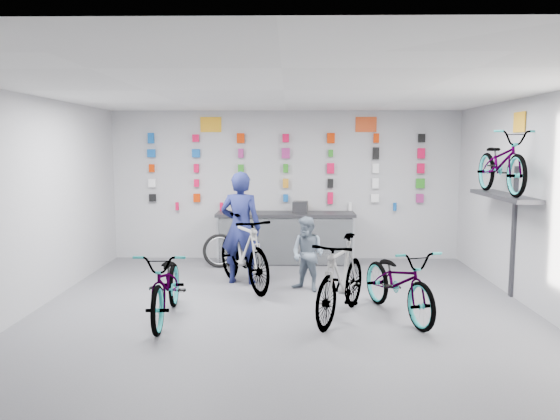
{
  "coord_description": "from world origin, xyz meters",
  "views": [
    {
      "loc": [
        0.07,
        -7.03,
        2.31
      ],
      "look_at": [
        -0.07,
        1.4,
        1.31
      ],
      "focal_mm": 35.0,
      "sensor_mm": 36.0,
      "label": 1
    }
  ],
  "objects_px": {
    "bike_service": "(243,251)",
    "customer": "(308,254)",
    "counter": "(285,239)",
    "bike_left": "(167,284)",
    "clerk": "(241,228)",
    "bike_center": "(341,278)",
    "bike_right": "(399,281)"
  },
  "relations": [
    {
      "from": "bike_left",
      "to": "bike_right",
      "type": "relative_size",
      "value": 1.0
    },
    {
      "from": "counter",
      "to": "bike_right",
      "type": "height_order",
      "value": "counter"
    },
    {
      "from": "bike_left",
      "to": "bike_center",
      "type": "height_order",
      "value": "bike_center"
    },
    {
      "from": "clerk",
      "to": "customer",
      "type": "bearing_deg",
      "value": 166.38
    },
    {
      "from": "bike_center",
      "to": "customer",
      "type": "distance_m",
      "value": 1.47
    },
    {
      "from": "bike_left",
      "to": "bike_center",
      "type": "relative_size",
      "value": 1.0
    },
    {
      "from": "bike_left",
      "to": "bike_service",
      "type": "relative_size",
      "value": 0.92
    },
    {
      "from": "bike_right",
      "to": "customer",
      "type": "xyz_separation_m",
      "value": [
        -1.18,
        1.3,
        0.11
      ]
    },
    {
      "from": "counter",
      "to": "bike_left",
      "type": "xyz_separation_m",
      "value": [
        -1.54,
        -3.55,
        -0.0
      ]
    },
    {
      "from": "bike_left",
      "to": "bike_right",
      "type": "xyz_separation_m",
      "value": [
        3.09,
        0.19,
        0.0
      ]
    },
    {
      "from": "bike_center",
      "to": "customer",
      "type": "height_order",
      "value": "customer"
    },
    {
      "from": "counter",
      "to": "customer",
      "type": "bearing_deg",
      "value": -79.94
    },
    {
      "from": "counter",
      "to": "bike_service",
      "type": "xyz_separation_m",
      "value": [
        -0.67,
        -1.88,
        0.11
      ]
    },
    {
      "from": "counter",
      "to": "clerk",
      "type": "xyz_separation_m",
      "value": [
        -0.73,
        -1.58,
        0.45
      ]
    },
    {
      "from": "bike_service",
      "to": "bike_center",
      "type": "bearing_deg",
      "value": -75.19
    },
    {
      "from": "bike_left",
      "to": "bike_service",
      "type": "distance_m",
      "value": 1.89
    },
    {
      "from": "bike_service",
      "to": "clerk",
      "type": "distance_m",
      "value": 0.45
    },
    {
      "from": "bike_left",
      "to": "customer",
      "type": "distance_m",
      "value": 2.42
    },
    {
      "from": "bike_service",
      "to": "customer",
      "type": "xyz_separation_m",
      "value": [
        1.04,
        -0.19,
        -0.01
      ]
    },
    {
      "from": "bike_left",
      "to": "customer",
      "type": "bearing_deg",
      "value": 35.02
    },
    {
      "from": "bike_left",
      "to": "clerk",
      "type": "relative_size",
      "value": 0.98
    },
    {
      "from": "bike_left",
      "to": "customer",
      "type": "height_order",
      "value": "customer"
    },
    {
      "from": "bike_center",
      "to": "bike_service",
      "type": "relative_size",
      "value": 0.92
    },
    {
      "from": "clerk",
      "to": "bike_left",
      "type": "bearing_deg",
      "value": 77.62
    },
    {
      "from": "bike_right",
      "to": "bike_service",
      "type": "xyz_separation_m",
      "value": [
        -2.22,
        1.48,
        0.11
      ]
    },
    {
      "from": "clerk",
      "to": "customer",
      "type": "distance_m",
      "value": 1.25
    },
    {
      "from": "bike_right",
      "to": "counter",
      "type": "bearing_deg",
      "value": 97.39
    },
    {
      "from": "counter",
      "to": "clerk",
      "type": "relative_size",
      "value": 1.43
    },
    {
      "from": "bike_center",
      "to": "clerk",
      "type": "height_order",
      "value": "clerk"
    },
    {
      "from": "bike_center",
      "to": "bike_service",
      "type": "bearing_deg",
      "value": 156.01
    },
    {
      "from": "counter",
      "to": "bike_left",
      "type": "bearing_deg",
      "value": -113.47
    },
    {
      "from": "bike_service",
      "to": "customer",
      "type": "relative_size",
      "value": 1.68
    }
  ]
}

